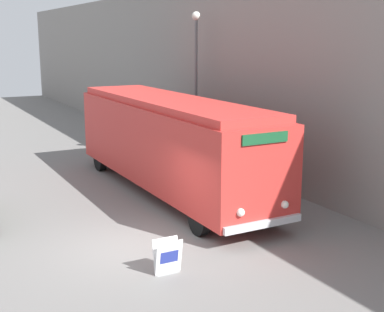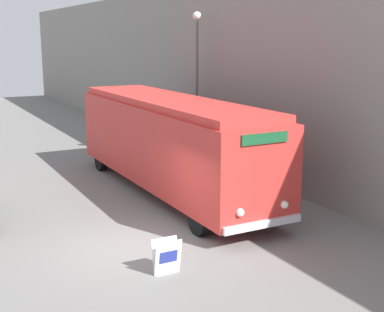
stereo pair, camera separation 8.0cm
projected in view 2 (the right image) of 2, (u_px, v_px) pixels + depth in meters
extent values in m
plane|color=slate|center=(136.00, 247.00, 14.12)|extent=(80.00, 80.00, 0.00)
cube|color=gray|center=(190.00, 71.00, 25.06)|extent=(0.30, 60.00, 7.78)
cylinder|color=black|center=(199.00, 219.00, 14.94)|extent=(0.28, 0.92, 0.92)
cylinder|color=black|center=(266.00, 207.00, 15.98)|extent=(0.28, 0.92, 0.92)
cylinder|color=black|center=(101.00, 160.00, 22.27)|extent=(0.28, 0.92, 0.92)
cylinder|color=black|center=(151.00, 154.00, 23.32)|extent=(0.28, 0.92, 0.92)
cube|color=red|center=(169.00, 143.00, 18.84)|extent=(2.59, 11.32, 2.68)
cube|color=red|center=(169.00, 101.00, 18.52)|extent=(2.38, 10.86, 0.24)
cube|color=silver|center=(263.00, 224.00, 14.17)|extent=(2.46, 0.12, 0.20)
sphere|color=white|center=(240.00, 213.00, 13.78)|extent=(0.22, 0.22, 0.22)
sphere|color=white|center=(284.00, 205.00, 14.43)|extent=(0.22, 0.22, 0.22)
cube|color=#19512D|center=(265.00, 138.00, 13.71)|extent=(1.42, 0.06, 0.28)
cube|color=gray|center=(167.00, 273.00, 12.57)|extent=(0.59, 0.19, 0.01)
cube|color=white|center=(168.00, 258.00, 12.41)|extent=(0.66, 0.17, 0.85)
cube|color=white|center=(165.00, 255.00, 12.54)|extent=(0.66, 0.17, 0.85)
cube|color=navy|center=(168.00, 257.00, 12.39)|extent=(0.46, 0.06, 0.30)
cylinder|color=#595E60|center=(197.00, 94.00, 22.67)|extent=(0.12, 0.12, 6.20)
sphere|color=silver|center=(197.00, 16.00, 21.98)|extent=(0.36, 0.36, 0.36)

